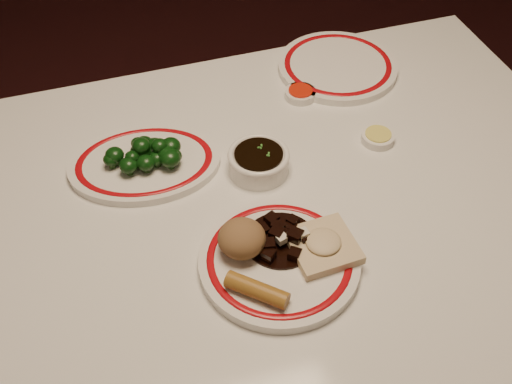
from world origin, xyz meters
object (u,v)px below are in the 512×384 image
at_px(fried_wonton, 323,245).
at_px(dining_table, 282,234).
at_px(stirfry_heap, 281,238).
at_px(rice_mound, 242,238).
at_px(main_plate, 279,261).
at_px(soy_bowl, 259,162).
at_px(broccoli_pile, 149,153).
at_px(broccoli_plate, 145,163).
at_px(spring_roll, 257,290).

bearing_deg(fried_wonton, dining_table, 96.69).
xyz_separation_m(dining_table, stirfry_heap, (-0.04, -0.10, 0.12)).
bearing_deg(stirfry_heap, rice_mound, 176.29).
height_order(main_plate, soy_bowl, soy_bowl).
height_order(main_plate, rice_mound, rice_mound).
relative_size(rice_mound, fried_wonton, 0.72).
height_order(dining_table, rice_mound, rice_mound).
distance_m(stirfry_heap, broccoli_pile, 0.30).
distance_m(main_plate, stirfry_heap, 0.04).
relative_size(broccoli_plate, soy_bowl, 2.75).
bearing_deg(rice_mound, soy_bowl, 64.31).
bearing_deg(dining_table, main_plate, -112.77).
bearing_deg(stirfry_heap, broccoli_plate, 123.76).
xyz_separation_m(main_plate, soy_bowl, (0.04, 0.22, 0.01)).
distance_m(dining_table, stirfry_heap, 0.16).
xyz_separation_m(main_plate, broccoli_plate, (-0.16, 0.29, -0.00)).
bearing_deg(fried_wonton, broccoli_plate, 128.14).
height_order(broccoli_plate, broccoli_pile, broccoli_pile).
relative_size(broccoli_pile, soy_bowl, 1.28).
distance_m(stirfry_heap, broccoli_plate, 0.31).
xyz_separation_m(main_plate, spring_roll, (-0.06, -0.06, 0.02)).
relative_size(rice_mound, spring_roll, 0.78).
xyz_separation_m(broccoli_pile, soy_bowl, (0.19, -0.07, -0.02)).
xyz_separation_m(spring_roll, broccoli_plate, (-0.10, 0.35, -0.02)).
bearing_deg(soy_bowl, broccoli_pile, 160.52).
xyz_separation_m(fried_wonton, broccoli_plate, (-0.23, 0.29, -0.02)).
xyz_separation_m(main_plate, rice_mound, (-0.05, 0.03, 0.04)).
distance_m(rice_mound, fried_wonton, 0.13).
bearing_deg(soy_bowl, broccoli_plate, 159.48).
bearing_deg(broccoli_pile, main_plate, -62.14).
relative_size(main_plate, stirfry_heap, 2.19).
bearing_deg(spring_roll, broccoli_plate, 60.13).
distance_m(rice_mound, broccoli_pile, 0.27).
distance_m(main_plate, broccoli_pile, 0.32).
height_order(dining_table, stirfry_heap, stirfry_heap).
bearing_deg(broccoli_pile, spring_roll, -74.53).
relative_size(spring_roll, soy_bowl, 0.90).
distance_m(fried_wonton, broccoli_pile, 0.36).
distance_m(stirfry_heap, soy_bowl, 0.19).
bearing_deg(main_plate, spring_roll, -134.95).
bearing_deg(broccoli_plate, rice_mound, -66.96).
bearing_deg(soy_bowl, fried_wonton, -80.97).
height_order(dining_table, broccoli_plate, broccoli_plate).
height_order(dining_table, fried_wonton, fried_wonton).
bearing_deg(fried_wonton, stirfry_heap, 148.84).
bearing_deg(broccoli_plate, spring_roll, -73.27).
distance_m(main_plate, rice_mound, 0.07).
bearing_deg(main_plate, soy_bowl, 80.47).
distance_m(spring_roll, fried_wonton, 0.14).
height_order(spring_roll, stirfry_heap, stirfry_heap).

